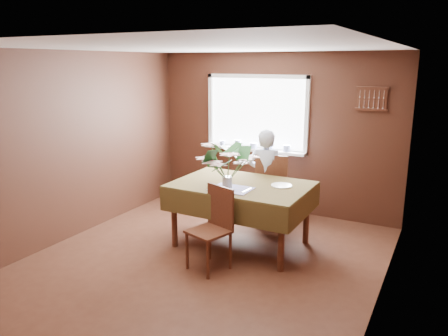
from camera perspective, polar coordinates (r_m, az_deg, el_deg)
The scene contains 15 objects.
floor at distance 5.39m, azimuth -2.80°, elevation -12.17°, with size 4.50×4.50×0.00m, color #472418.
ceiling at distance 4.85m, azimuth -3.15°, elevation 15.47°, with size 4.50×4.50×0.00m, color white.
wall_back at distance 6.96m, azimuth 6.57°, elevation 4.53°, with size 4.00×4.00×0.00m, color #582F1F.
wall_front at distance 3.32m, azimuth -23.33°, elevation -6.76°, with size 4.00×4.00×0.00m, color #582F1F.
wall_left at distance 6.22m, azimuth -19.03°, elevation 2.77°, with size 4.50×4.50×0.00m, color #582F1F.
wall_right at distance 4.33m, azimuth 20.44°, elevation -1.88°, with size 4.50×4.50×0.00m, color #582F1F.
window_assembly at distance 7.01m, azimuth 4.19°, elevation 5.50°, with size 1.72×0.20×1.22m.
spoon_rack at distance 6.48m, azimuth 18.75°, elevation 8.57°, with size 0.44×0.05×0.33m.
dining_table at distance 5.61m, azimuth 2.26°, elevation -3.08°, with size 1.73×1.19×0.84m.
chair_far at distance 6.39m, azimuth 6.24°, elevation -2.48°, with size 0.57×0.57×1.07m.
chair_near at distance 5.07m, azimuth -1.34°, elevation -7.37°, with size 0.52×0.52×0.96m.
seated_woman at distance 6.30m, azimuth 5.43°, elevation -1.35°, with size 0.53×0.35×1.44m, color white.
flower_bouquet at distance 5.27m, azimuth 0.44°, elevation 0.92°, with size 0.63×0.63×0.54m.
side_plate at distance 5.52m, azimuth 7.52°, elevation -2.28°, with size 0.26×0.26×0.01m, color white.
table_knife at distance 5.28m, azimuth 3.03°, elevation -2.89°, with size 0.02×0.21×0.00m, color silver.
Camera 1 is at (2.49, -4.16, 2.35)m, focal length 35.00 mm.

